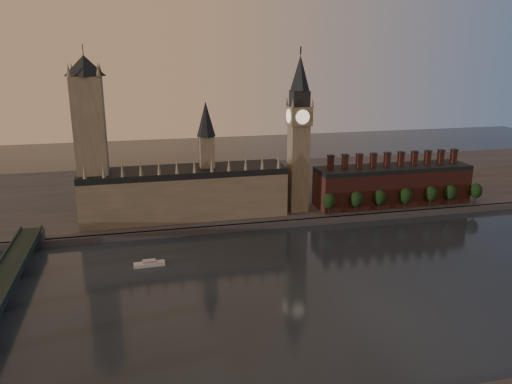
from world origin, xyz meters
TOP-DOWN VIEW (x-y plane):
  - ground at (0.00, 0.00)m, footprint 900.00×900.00m
  - north_bank at (0.00, 178.04)m, footprint 900.00×182.00m
  - palace_of_westminster at (-64.41, 114.91)m, footprint 130.00×30.30m
  - victoria_tower at (-120.00, 115.00)m, footprint 24.00×24.00m
  - big_ben at (10.00, 110.00)m, footprint 15.00×15.00m
  - chimney_block at (80.00, 110.00)m, footprint 110.00×25.00m
  - embankment_tree_0 at (27.12, 95.27)m, footprint 8.60×8.60m
  - embankment_tree_1 at (46.37, 95.12)m, footprint 8.60×8.60m
  - embankment_tree_2 at (63.46, 95.50)m, footprint 8.60×8.60m
  - embankment_tree_3 at (82.50, 95.00)m, footprint 8.60×8.60m
  - embankment_tree_4 at (102.02, 95.43)m, footprint 8.60×8.60m
  - embankment_tree_5 at (117.12, 95.50)m, footprint 8.60×8.60m
  - embankment_tree_6 at (137.05, 94.73)m, footprint 8.60×8.60m
  - river_boat at (-90.70, 48.62)m, footprint 16.10×5.03m

SIDE VIEW (x-z plane):
  - ground at x=0.00m, z-range 0.00..0.00m
  - river_boat at x=-90.70m, z-range -0.37..2.82m
  - north_bank at x=0.00m, z-range 0.00..4.00m
  - embankment_tree_0 at x=27.12m, z-range 6.03..20.91m
  - embankment_tree_1 at x=46.37m, z-range 6.03..20.91m
  - embankment_tree_2 at x=63.46m, z-range 6.03..20.91m
  - embankment_tree_3 at x=82.50m, z-range 6.03..20.91m
  - embankment_tree_4 at x=102.02m, z-range 6.03..20.91m
  - embankment_tree_5 at x=117.12m, z-range 6.03..20.91m
  - embankment_tree_6 at x=137.05m, z-range 6.03..20.91m
  - chimney_block at x=80.00m, z-range -0.68..36.32m
  - palace_of_westminster at x=-64.41m, z-range -15.37..58.63m
  - big_ben at x=10.00m, z-range 3.33..110.33m
  - victoria_tower at x=-120.00m, z-range 5.09..113.09m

